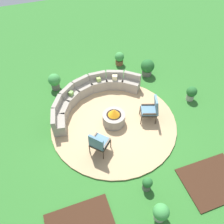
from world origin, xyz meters
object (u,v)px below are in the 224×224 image
object	(u,v)px
fire_pit	(114,118)
curved_stone_bench	(90,94)
potted_plant_5	(161,213)
potted_plant_0	(191,93)
lounge_chair_front_right	(151,109)
potted_plant_3	(119,58)
potted_plant_4	(147,67)
potted_plant_2	(147,184)
potted_plant_1	(55,81)
lounge_chair_front_left	(99,143)

from	to	relation	value
fire_pit	curved_stone_bench	world-z (taller)	curved_stone_bench
curved_stone_bench	potted_plant_5	bearing A→B (deg)	-84.07
potted_plant_0	lounge_chair_front_right	bearing A→B (deg)	-167.50
potted_plant_0	potted_plant_3	bearing A→B (deg)	120.22
curved_stone_bench	potted_plant_4	size ratio (longest dim) A/B	5.10
potted_plant_0	potted_plant_2	world-z (taller)	potted_plant_0
potted_plant_2	potted_plant_5	size ratio (longest dim) A/B	0.81
curved_stone_bench	potted_plant_1	bearing A→B (deg)	133.61
lounge_chair_front_right	potted_plant_1	size ratio (longest dim) A/B	1.45
lounge_chair_front_left	potted_plant_1	bearing A→B (deg)	148.38
fire_pit	lounge_chair_front_right	distance (m)	1.42
potted_plant_1	potted_plant_2	bearing A→B (deg)	-72.26
fire_pit	potted_plant_5	size ratio (longest dim) A/B	1.28
fire_pit	potted_plant_2	world-z (taller)	fire_pit
potted_plant_0	potted_plant_2	bearing A→B (deg)	-138.98
lounge_chair_front_right	potted_plant_2	xyz separation A→B (m)	(-1.31, -2.48, -0.32)
potted_plant_4	potted_plant_5	bearing A→B (deg)	-112.11
potted_plant_5	potted_plant_3	bearing A→B (deg)	78.06
curved_stone_bench	potted_plant_0	xyz separation A→B (m)	(3.95, -1.31, -0.01)
potted_plant_3	potted_plant_4	world-z (taller)	potted_plant_4
potted_plant_1	potted_plant_3	size ratio (longest dim) A/B	1.16
curved_stone_bench	lounge_chair_front_right	distance (m)	2.59
potted_plant_0	potted_plant_2	distance (m)	4.48
curved_stone_bench	fire_pit	bearing A→B (deg)	-71.23
curved_stone_bench	potted_plant_3	world-z (taller)	curved_stone_bench
potted_plant_1	potted_plant_2	xyz separation A→B (m)	(1.76, -5.50, -0.12)
potted_plant_3	curved_stone_bench	bearing A→B (deg)	-136.33
lounge_chair_front_right	potted_plant_3	world-z (taller)	lounge_chair_front_right
potted_plant_0	potted_plant_1	xyz separation A→B (m)	(-5.14, 2.56, 0.06)
potted_plant_1	potted_plant_5	distance (m)	6.65
fire_pit	curved_stone_bench	bearing A→B (deg)	108.77
curved_stone_bench	lounge_chair_front_left	bearing A→B (deg)	-99.14
potted_plant_2	potted_plant_4	world-z (taller)	potted_plant_4
fire_pit	potted_plant_1	bearing A→B (deg)	121.78
curved_stone_bench	lounge_chair_front_left	xyz separation A→B (m)	(-0.41, -2.54, 0.23)
potted_plant_1	potted_plant_4	bearing A→B (deg)	-6.45
lounge_chair_front_right	potted_plant_5	world-z (taller)	lounge_chair_front_right
lounge_chair_front_left	potted_plant_2	bearing A→B (deg)	-13.56
lounge_chair_front_left	potted_plant_4	xyz separation A→B (m)	(3.36, 3.32, -0.17)
lounge_chair_front_left	potted_plant_2	xyz separation A→B (m)	(0.98, -1.71, -0.30)
lounge_chair_front_right	potted_plant_3	distance (m)	3.74
potted_plant_0	potted_plant_1	distance (m)	5.74
curved_stone_bench	potted_plant_2	size ratio (longest dim) A/B	7.48
lounge_chair_front_left	potted_plant_5	distance (m)	2.81
curved_stone_bench	potted_plant_4	bearing A→B (deg)	14.78
potted_plant_4	potted_plant_5	distance (m)	6.42
potted_plant_2	potted_plant_3	world-z (taller)	potted_plant_3
lounge_chair_front_left	potted_plant_4	distance (m)	4.73
potted_plant_0	potted_plant_5	distance (m)	5.15
potted_plant_1	potted_plant_4	distance (m)	4.17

